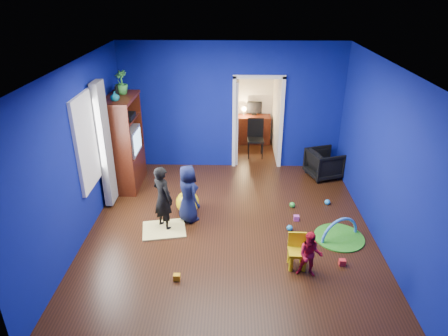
{
  "coord_description": "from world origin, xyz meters",
  "views": [
    {
      "loc": [
        0.04,
        -5.98,
        4.07
      ],
      "look_at": [
        -0.11,
        0.4,
        1.04
      ],
      "focal_mm": 32.0,
      "sensor_mm": 36.0,
      "label": 1
    }
  ],
  "objects_px": {
    "toddler_red": "(310,255)",
    "hopper_ball": "(187,202)",
    "kid_chair": "(297,253)",
    "vase": "(115,96)",
    "crt_tv": "(126,141)",
    "child_black": "(163,198)",
    "play_mat": "(339,237)",
    "folding_chair": "(256,139)",
    "child_navy": "(188,194)",
    "armchair": "(324,164)",
    "tv_armoire": "(125,143)",
    "study_desk": "(254,129)"
  },
  "relations": [
    {
      "from": "armchair",
      "to": "child_black",
      "type": "height_order",
      "value": "child_black"
    },
    {
      "from": "vase",
      "to": "kid_chair",
      "type": "height_order",
      "value": "vase"
    },
    {
      "from": "toddler_red",
      "to": "tv_armoire",
      "type": "height_order",
      "value": "tv_armoire"
    },
    {
      "from": "armchair",
      "to": "study_desk",
      "type": "relative_size",
      "value": 0.8
    },
    {
      "from": "play_mat",
      "to": "folding_chair",
      "type": "relative_size",
      "value": 0.93
    },
    {
      "from": "child_black",
      "to": "vase",
      "type": "relative_size",
      "value": 6.48
    },
    {
      "from": "study_desk",
      "to": "folding_chair",
      "type": "bearing_deg",
      "value": -90.0
    },
    {
      "from": "vase",
      "to": "tv_armoire",
      "type": "xyz_separation_m",
      "value": [
        0.0,
        0.3,
        -1.07
      ]
    },
    {
      "from": "hopper_ball",
      "to": "folding_chair",
      "type": "distance_m",
      "value": 3.07
    },
    {
      "from": "crt_tv",
      "to": "folding_chair",
      "type": "bearing_deg",
      "value": 29.92
    },
    {
      "from": "armchair",
      "to": "child_navy",
      "type": "xyz_separation_m",
      "value": [
        -2.86,
        -1.87,
        0.23
      ]
    },
    {
      "from": "toddler_red",
      "to": "hopper_ball",
      "type": "relative_size",
      "value": 1.71
    },
    {
      "from": "play_mat",
      "to": "study_desk",
      "type": "distance_m",
      "value": 4.66
    },
    {
      "from": "toddler_red",
      "to": "hopper_ball",
      "type": "distance_m",
      "value": 2.68
    },
    {
      "from": "tv_armoire",
      "to": "play_mat",
      "type": "xyz_separation_m",
      "value": [
        4.12,
        -1.9,
        -0.97
      ]
    },
    {
      "from": "child_black",
      "to": "hopper_ball",
      "type": "relative_size",
      "value": 2.73
    },
    {
      "from": "child_black",
      "to": "child_navy",
      "type": "bearing_deg",
      "value": -105.37
    },
    {
      "from": "crt_tv",
      "to": "hopper_ball",
      "type": "bearing_deg",
      "value": -39.35
    },
    {
      "from": "child_black",
      "to": "study_desk",
      "type": "distance_m",
      "value": 4.56
    },
    {
      "from": "toddler_red",
      "to": "vase",
      "type": "height_order",
      "value": "vase"
    },
    {
      "from": "armchair",
      "to": "crt_tv",
      "type": "bearing_deg",
      "value": 77.8
    },
    {
      "from": "tv_armoire",
      "to": "kid_chair",
      "type": "xyz_separation_m",
      "value": [
        3.27,
        -2.67,
        -0.73
      ]
    },
    {
      "from": "vase",
      "to": "crt_tv",
      "type": "height_order",
      "value": "vase"
    },
    {
      "from": "folding_chair",
      "to": "child_navy",
      "type": "bearing_deg",
      "value": -114.7
    },
    {
      "from": "hopper_ball",
      "to": "child_navy",
      "type": "bearing_deg",
      "value": -78.69
    },
    {
      "from": "child_navy",
      "to": "folding_chair",
      "type": "relative_size",
      "value": 1.19
    },
    {
      "from": "vase",
      "to": "folding_chair",
      "type": "xyz_separation_m",
      "value": [
        2.82,
        1.9,
        -1.59
      ]
    },
    {
      "from": "child_navy",
      "to": "study_desk",
      "type": "relative_size",
      "value": 1.25
    },
    {
      "from": "child_black",
      "to": "study_desk",
      "type": "bearing_deg",
      "value": -71.23
    },
    {
      "from": "child_navy",
      "to": "kid_chair",
      "type": "height_order",
      "value": "child_navy"
    },
    {
      "from": "vase",
      "to": "crt_tv",
      "type": "xyz_separation_m",
      "value": [
        0.04,
        0.3,
        -1.03
      ]
    },
    {
      "from": "child_black",
      "to": "play_mat",
      "type": "relative_size",
      "value": 1.41
    },
    {
      "from": "folding_chair",
      "to": "kid_chair",
      "type": "bearing_deg",
      "value": -83.99
    },
    {
      "from": "toddler_red",
      "to": "study_desk",
      "type": "xyz_separation_m",
      "value": [
        -0.6,
        5.43,
        -0.0
      ]
    },
    {
      "from": "hopper_ball",
      "to": "kid_chair",
      "type": "relative_size",
      "value": 0.88
    },
    {
      "from": "hopper_ball",
      "to": "study_desk",
      "type": "height_order",
      "value": "study_desk"
    },
    {
      "from": "tv_armoire",
      "to": "study_desk",
      "type": "height_order",
      "value": "tv_armoire"
    },
    {
      "from": "crt_tv",
      "to": "play_mat",
      "type": "bearing_deg",
      "value": -24.94
    },
    {
      "from": "child_black",
      "to": "play_mat",
      "type": "xyz_separation_m",
      "value": [
        3.08,
        -0.26,
        -0.59
      ]
    },
    {
      "from": "child_black",
      "to": "study_desk",
      "type": "xyz_separation_m",
      "value": [
        1.78,
        4.2,
        -0.23
      ]
    },
    {
      "from": "vase",
      "to": "crt_tv",
      "type": "bearing_deg",
      "value": 82.41
    },
    {
      "from": "hopper_ball",
      "to": "toddler_red",
      "type": "bearing_deg",
      "value": -41.04
    },
    {
      "from": "hopper_ball",
      "to": "folding_chair",
      "type": "bearing_deg",
      "value": 62.49
    },
    {
      "from": "child_black",
      "to": "child_navy",
      "type": "distance_m",
      "value": 0.49
    },
    {
      "from": "child_black",
      "to": "vase",
      "type": "bearing_deg",
      "value": -10.31
    },
    {
      "from": "hopper_ball",
      "to": "folding_chair",
      "type": "height_order",
      "value": "folding_chair"
    },
    {
      "from": "child_navy",
      "to": "toddler_red",
      "type": "relative_size",
      "value": 1.46
    },
    {
      "from": "hopper_ball",
      "to": "kid_chair",
      "type": "xyz_separation_m",
      "value": [
        1.87,
        -1.55,
        0.03
      ]
    },
    {
      "from": "child_navy",
      "to": "study_desk",
      "type": "distance_m",
      "value": 4.16
    },
    {
      "from": "child_black",
      "to": "study_desk",
      "type": "relative_size",
      "value": 1.37
    }
  ]
}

